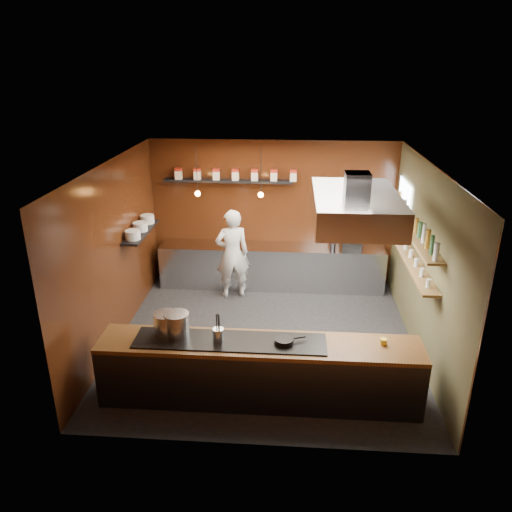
# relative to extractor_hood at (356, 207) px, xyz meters

# --- Properties ---
(floor) EXTENTS (5.00, 5.00, 0.00)m
(floor) POSITION_rel_extractor_hood_xyz_m (-1.30, 0.40, -2.51)
(floor) COLOR black
(floor) RESTS_ON ground
(back_wall) EXTENTS (5.00, 0.00, 5.00)m
(back_wall) POSITION_rel_extractor_hood_xyz_m (-1.30, 2.90, -1.01)
(back_wall) COLOR #361709
(back_wall) RESTS_ON ground
(left_wall) EXTENTS (0.00, 5.00, 5.00)m
(left_wall) POSITION_rel_extractor_hood_xyz_m (-3.80, 0.40, -1.01)
(left_wall) COLOR #361709
(left_wall) RESTS_ON ground
(right_wall) EXTENTS (0.00, 5.00, 5.00)m
(right_wall) POSITION_rel_extractor_hood_xyz_m (1.20, 0.40, -1.01)
(right_wall) COLOR #4C4B2B
(right_wall) RESTS_ON ground
(ceiling) EXTENTS (5.00, 5.00, 0.00)m
(ceiling) POSITION_rel_extractor_hood_xyz_m (-1.30, 0.40, 0.49)
(ceiling) COLOR silver
(ceiling) RESTS_ON back_wall
(window_pane) EXTENTS (0.00, 1.00, 1.00)m
(window_pane) POSITION_rel_extractor_hood_xyz_m (1.15, 2.10, -0.61)
(window_pane) COLOR white
(window_pane) RESTS_ON right_wall
(prep_counter) EXTENTS (4.60, 0.65, 0.90)m
(prep_counter) POSITION_rel_extractor_hood_xyz_m (-1.30, 2.57, -2.06)
(prep_counter) COLOR silver
(prep_counter) RESTS_ON floor
(pass_counter) EXTENTS (4.40, 0.72, 0.94)m
(pass_counter) POSITION_rel_extractor_hood_xyz_m (-1.30, -1.20, -2.04)
(pass_counter) COLOR #38383D
(pass_counter) RESTS_ON floor
(tin_shelf) EXTENTS (2.60, 0.26, 0.04)m
(tin_shelf) POSITION_rel_extractor_hood_xyz_m (-2.20, 2.76, -0.31)
(tin_shelf) COLOR black
(tin_shelf) RESTS_ON back_wall
(plate_shelf) EXTENTS (0.30, 1.40, 0.04)m
(plate_shelf) POSITION_rel_extractor_hood_xyz_m (-3.64, 1.40, -0.96)
(plate_shelf) COLOR black
(plate_shelf) RESTS_ON left_wall
(bottle_shelf_upper) EXTENTS (0.26, 2.80, 0.04)m
(bottle_shelf_upper) POSITION_rel_extractor_hood_xyz_m (1.04, 0.70, -0.59)
(bottle_shelf_upper) COLOR brown
(bottle_shelf_upper) RESTS_ON right_wall
(bottle_shelf_lower) EXTENTS (0.26, 2.80, 0.04)m
(bottle_shelf_lower) POSITION_rel_extractor_hood_xyz_m (1.04, 0.70, -1.06)
(bottle_shelf_lower) COLOR brown
(bottle_shelf_lower) RESTS_ON right_wall
(extractor_hood) EXTENTS (1.20, 2.00, 0.72)m
(extractor_hood) POSITION_rel_extractor_hood_xyz_m (0.00, 0.00, 0.00)
(extractor_hood) COLOR #38383D
(extractor_hood) RESTS_ON ceiling
(pendant_left) EXTENTS (0.10, 0.10, 0.95)m
(pendant_left) POSITION_rel_extractor_hood_xyz_m (-2.70, 2.10, -0.35)
(pendant_left) COLOR black
(pendant_left) RESTS_ON ceiling
(pendant_right) EXTENTS (0.10, 0.10, 0.95)m
(pendant_right) POSITION_rel_extractor_hood_xyz_m (-1.50, 2.10, -0.35)
(pendant_right) COLOR black
(pendant_right) RESTS_ON ceiling
(storage_tins) EXTENTS (2.43, 0.13, 0.22)m
(storage_tins) POSITION_rel_extractor_hood_xyz_m (-2.05, 2.76, -0.17)
(storage_tins) COLOR beige
(storage_tins) RESTS_ON tin_shelf
(plate_stacks) EXTENTS (0.26, 1.16, 0.16)m
(plate_stacks) POSITION_rel_extractor_hood_xyz_m (-3.64, 1.40, -0.86)
(plate_stacks) COLOR silver
(plate_stacks) RESTS_ON plate_shelf
(bottles) EXTENTS (0.06, 2.66, 0.24)m
(bottles) POSITION_rel_extractor_hood_xyz_m (1.04, 0.70, -0.45)
(bottles) COLOR silver
(bottles) RESTS_ON bottle_shelf_upper
(wine_glasses) EXTENTS (0.07, 2.37, 0.13)m
(wine_glasses) POSITION_rel_extractor_hood_xyz_m (1.04, 0.70, -0.97)
(wine_glasses) COLOR silver
(wine_glasses) RESTS_ON bottle_shelf_lower
(stockpot_large) EXTENTS (0.45, 0.45, 0.34)m
(stockpot_large) POSITION_rel_extractor_hood_xyz_m (-2.44, -1.12, -1.40)
(stockpot_large) COLOR #B7B9BE
(stockpot_large) RESTS_ON pass_counter
(stockpot_small) EXTENTS (0.37, 0.37, 0.32)m
(stockpot_small) POSITION_rel_extractor_hood_xyz_m (-2.59, -1.10, -1.40)
(stockpot_small) COLOR silver
(stockpot_small) RESTS_ON pass_counter
(utensil_crock) EXTENTS (0.16, 0.16, 0.19)m
(utensil_crock) POSITION_rel_extractor_hood_xyz_m (-1.85, -1.24, -1.47)
(utensil_crock) COLOR silver
(utensil_crock) RESTS_ON pass_counter
(frying_pan) EXTENTS (0.43, 0.27, 0.07)m
(frying_pan) POSITION_rel_extractor_hood_xyz_m (-0.96, -1.22, -1.53)
(frying_pan) COLOR black
(frying_pan) RESTS_ON pass_counter
(butter_jar) EXTENTS (0.12, 0.12, 0.08)m
(butter_jar) POSITION_rel_extractor_hood_xyz_m (0.36, -1.12, -1.54)
(butter_jar) COLOR yellow
(butter_jar) RESTS_ON pass_counter
(espresso_machine) EXTENTS (0.45, 0.44, 0.38)m
(espresso_machine) POSITION_rel_extractor_hood_xyz_m (0.35, 2.65, -1.42)
(espresso_machine) COLOR black
(espresso_machine) RESTS_ON prep_counter
(chef) EXTENTS (0.76, 0.61, 1.81)m
(chef) POSITION_rel_extractor_hood_xyz_m (-2.06, 2.06, -1.60)
(chef) COLOR white
(chef) RESTS_ON floor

